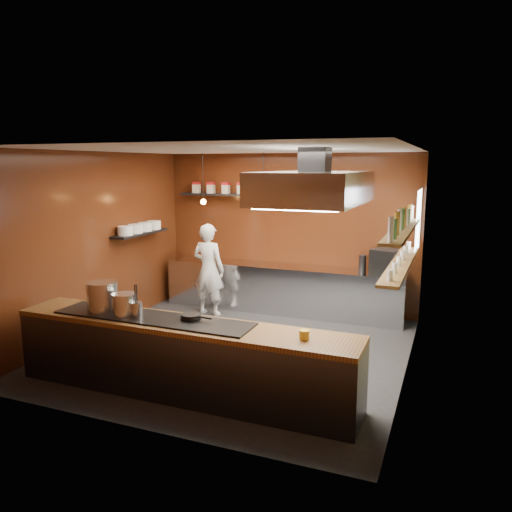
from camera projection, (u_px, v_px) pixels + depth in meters
The scene contains 26 objects.
floor at pixel (235, 349), 7.63m from camera, with size 5.00×5.00×0.00m, color black.
back_wall at pixel (288, 232), 9.64m from camera, with size 5.00×5.00×0.00m, color #37150A.
left_wall at pixel (97, 243), 8.27m from camera, with size 5.00×5.00×0.00m, color #37150A.
right_wall at pixel (411, 266), 6.45m from camera, with size 5.00×5.00×0.00m, color #494929.
ceiling at pixel (234, 149), 7.09m from camera, with size 5.00×5.00×0.00m, color silver.
window_pane at pixel (418, 221), 7.94m from camera, with size 1.00×1.00×0.00m, color white.
prep_counter at pixel (282, 289), 9.53m from camera, with size 4.60×0.65×0.90m, color silver.
pass_counter at pixel (181, 358), 6.09m from camera, with size 4.40×0.72×0.94m.
tin_shelf at pixel (242, 195), 9.71m from camera, with size 2.60×0.26×0.04m, color black.
plate_shelf at pixel (140, 233), 9.12m from camera, with size 0.30×1.40×0.04m, color black.
bottle_shelf_upper at pixel (402, 230), 6.70m from camera, with size 0.26×2.80×0.04m, color brown.
bottle_shelf_lower at pixel (400, 264), 6.79m from camera, with size 0.26×2.80×0.04m, color brown.
extractor_hood at pixel (314, 187), 6.34m from camera, with size 1.20×2.00×0.72m.
pendant_left at pixel (203, 199), 9.30m from camera, with size 0.10×0.10×0.95m.
pendant_right at pixel (263, 201), 8.86m from camera, with size 0.10×0.10×0.95m.
storage_tins at pixel (249, 188), 9.64m from camera, with size 2.43×0.13×0.22m.
plate_stacks at pixel (140, 228), 9.10m from camera, with size 0.26×1.16×0.16m.
bottles at pixel (403, 220), 6.68m from camera, with size 0.06×2.66×0.24m.
wine_glasses at pixel (401, 258), 6.77m from camera, with size 0.07×2.37×0.13m.
stockpot_large at pixel (102, 296), 6.37m from camera, with size 0.39×0.39×0.38m, color #B6B8BD.
stockpot_small at pixel (124, 304), 6.19m from camera, with size 0.30×0.30×0.28m, color silver.
utensil_crock at pixel (137, 310), 6.13m from camera, with size 0.14×0.14×0.18m, color #B4B7BC.
frying_pan at pixel (191, 317), 6.04m from camera, with size 0.42×0.25×0.06m.
butter_jar at pixel (304, 335), 5.42m from camera, with size 0.11×0.11×0.10m, color yellow.
espresso_machine at pixel (385, 262), 8.69m from camera, with size 0.44×0.42×0.44m, color black.
chef at pixel (209, 270), 9.27m from camera, with size 0.63×0.41×1.72m, color white.
Camera 1 is at (2.98, -6.61, 2.79)m, focal length 35.00 mm.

